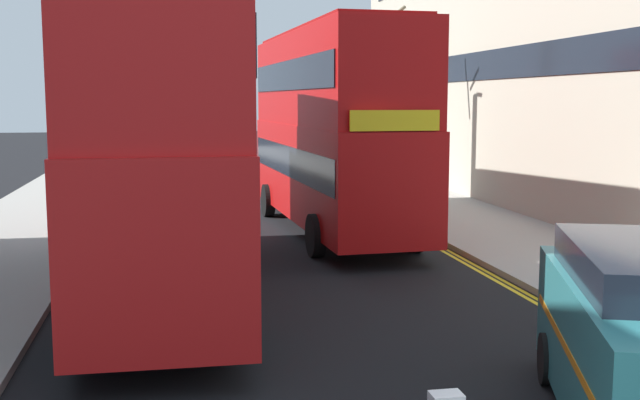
# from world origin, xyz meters

# --- Properties ---
(sidewalk_right) EXTENTS (4.00, 80.00, 0.14)m
(sidewalk_right) POSITION_xyz_m (6.50, 16.00, 0.07)
(sidewalk_right) COLOR #9E9991
(sidewalk_right) RESTS_ON ground
(kerb_line_outer) EXTENTS (0.10, 56.00, 0.01)m
(kerb_line_outer) POSITION_xyz_m (4.40, 14.00, 0.00)
(kerb_line_outer) COLOR yellow
(kerb_line_outer) RESTS_ON ground
(kerb_line_inner) EXTENTS (0.10, 56.00, 0.01)m
(kerb_line_inner) POSITION_xyz_m (4.24, 14.00, 0.00)
(kerb_line_inner) COLOR yellow
(kerb_line_inner) RESTS_ON ground
(double_decker_bus_away) EXTENTS (2.87, 10.83, 5.64)m
(double_decker_bus_away) POSITION_xyz_m (-2.45, 11.14, 3.03)
(double_decker_bus_away) COLOR red
(double_decker_bus_away) RESTS_ON ground
(double_decker_bus_oncoming) EXTENTS (3.18, 10.91, 5.64)m
(double_decker_bus_oncoming) POSITION_xyz_m (2.10, 17.66, 3.03)
(double_decker_bus_oncoming) COLOR #B20F0F
(double_decker_bus_oncoming) RESTS_ON ground
(pedestrian_far) EXTENTS (0.34, 0.22, 1.62)m
(pedestrian_far) POSITION_xyz_m (4.85, 23.69, 0.99)
(pedestrian_far) COLOR #2D2D38
(pedestrian_far) RESTS_ON sidewalk_right
(street_tree_near) EXTENTS (1.57, 1.71, 6.99)m
(street_tree_near) POSITION_xyz_m (5.66, 23.13, 3.26)
(street_tree_near) COLOR #6B6047
(street_tree_near) RESTS_ON sidewalk_right
(street_tree_far) EXTENTS (1.80, 2.09, 6.65)m
(street_tree_far) POSITION_xyz_m (6.12, 34.74, 3.53)
(street_tree_far) COLOR #6B6047
(street_tree_far) RESTS_ON sidewalk_right
(townhouse_terrace_right) EXTENTS (10.08, 28.00, 12.95)m
(townhouse_terrace_right) POSITION_xyz_m (13.50, 24.29, 6.48)
(townhouse_terrace_right) COLOR #B2A893
(townhouse_terrace_right) RESTS_ON ground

